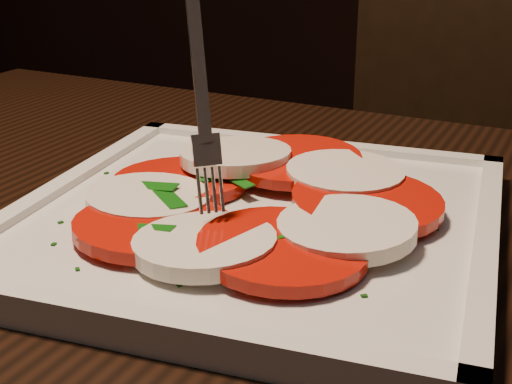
% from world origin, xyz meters
% --- Properties ---
extents(chair, '(0.45, 0.45, 0.93)m').
position_xyz_m(chair, '(0.25, 0.85, 0.53)').
color(chair, black).
rests_on(chair, ground).
extents(plate, '(0.34, 0.34, 0.01)m').
position_xyz_m(plate, '(0.17, 0.20, 0.76)').
color(plate, silver).
rests_on(plate, table).
extents(caprese_salad, '(0.27, 0.25, 0.03)m').
position_xyz_m(caprese_salad, '(0.17, 0.20, 0.77)').
color(caprese_salad, '#C00C04').
rests_on(caprese_salad, plate).
extents(fork, '(0.05, 0.05, 0.15)m').
position_xyz_m(fork, '(0.15, 0.17, 0.86)').
color(fork, white).
rests_on(fork, caprese_salad).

